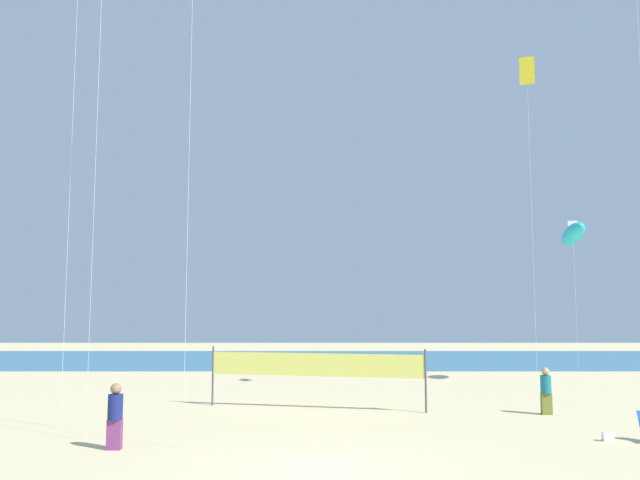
{
  "coord_description": "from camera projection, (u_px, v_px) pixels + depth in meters",
  "views": [
    {
      "loc": [
        0.03,
        -16.44,
        3.95
      ],
      "look_at": [
        0.11,
        11.62,
        6.9
      ],
      "focal_mm": 36.7,
      "sensor_mm": 36.0,
      "label": 1
    }
  ],
  "objects": [
    {
      "name": "beach_handbag",
      "position": [
        606.0,
        436.0,
        19.61
      ],
      "size": [
        0.33,
        0.17,
        0.27
      ],
      "primitive_type": "cube",
      "color": "white",
      "rests_on": "ground"
    },
    {
      "name": "kite_cyan_inflatable",
      "position": [
        571.0,
        234.0,
        34.6
      ],
      "size": [
        0.96,
        2.73,
        8.63
      ],
      "color": "silver",
      "rests_on": "ground"
    },
    {
      "name": "beachgoer_navy_shirt",
      "position": [
        113.0,
        414.0,
        18.47
      ],
      "size": [
        0.42,
        0.42,
        1.84
      ],
      "rotation": [
        0.0,
        0.0,
        3.26
      ],
      "color": "#7A3872",
      "rests_on": "ground"
    },
    {
      "name": "volleyball_net",
      "position": [
        313.0,
        367.0,
        26.01
      ],
      "size": [
        8.55,
        2.02,
        2.4
      ],
      "color": "#4C4C51",
      "rests_on": "ground"
    },
    {
      "name": "ocean_band",
      "position": [
        318.0,
        359.0,
        51.17
      ],
      "size": [
        120.0,
        20.0,
        0.01
      ],
      "primitive_type": "cube",
      "color": "teal",
      "rests_on": "ground"
    },
    {
      "name": "beachgoer_teal_shirt",
      "position": [
        544.0,
        389.0,
        24.57
      ],
      "size": [
        0.4,
        0.4,
        1.74
      ],
      "rotation": [
        0.0,
        0.0,
        6.13
      ],
      "color": "olive",
      "rests_on": "ground"
    },
    {
      "name": "ground_plane",
      "position": [
        317.0,
        471.0,
        15.94
      ],
      "size": [
        120.0,
        120.0,
        0.0
      ],
      "primitive_type": "plane",
      "color": "beige"
    },
    {
      "name": "kite_yellow_box",
      "position": [
        525.0,
        72.0,
        32.78
      ],
      "size": [
        0.91,
        0.91,
        16.4
      ],
      "color": "silver",
      "rests_on": "ground"
    }
  ]
}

